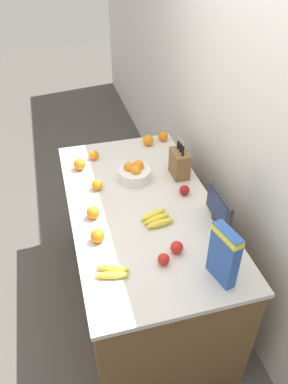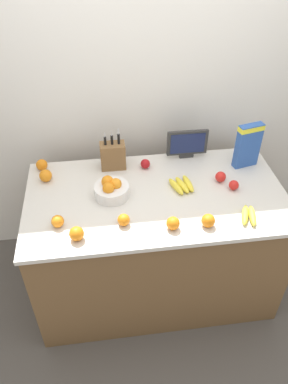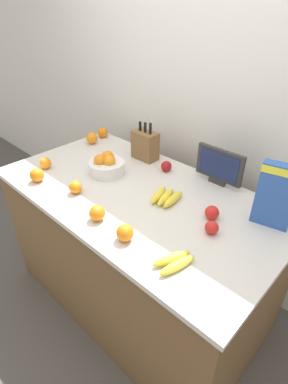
{
  "view_description": "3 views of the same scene",
  "coord_description": "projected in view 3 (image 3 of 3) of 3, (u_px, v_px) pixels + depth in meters",
  "views": [
    {
      "loc": [
        1.82,
        -0.47,
        2.49
      ],
      "look_at": [
        0.01,
        0.01,
        1.05
      ],
      "focal_mm": 35.0,
      "sensor_mm": 36.0,
      "label": 1
    },
    {
      "loc": [
        -0.33,
        -1.86,
        2.52
      ],
      "look_at": [
        -0.09,
        -0.06,
        1.01
      ],
      "focal_mm": 35.0,
      "sensor_mm": 36.0,
      "label": 2
    },
    {
      "loc": [
        1.04,
        -1.03,
        1.88
      ],
      "look_at": [
        0.09,
        -0.03,
        0.99
      ],
      "focal_mm": 28.0,
      "sensor_mm": 36.0,
      "label": 3
    }
  ],
  "objects": [
    {
      "name": "orange_front_center",
      "position": [
        45.0,
        163.0,
        1.95
      ],
      "size": [
        0.08,
        0.08,
        0.08
      ],
      "primitive_type": "sphere",
      "color": "orange",
      "rests_on": "counter"
    },
    {
      "name": "knife_block",
      "position": [
        145.0,
        145.0,
        2.04
      ],
      "size": [
        0.17,
        0.11,
        0.31
      ],
      "color": "brown",
      "rests_on": "counter"
    },
    {
      "name": "orange_mid_right",
      "position": [
        103.0,
        133.0,
        2.39
      ],
      "size": [
        0.08,
        0.08,
        0.08
      ],
      "primitive_type": "sphere",
      "color": "orange",
      "rests_on": "counter"
    },
    {
      "name": "apple_leftmost",
      "position": [
        212.0,
        228.0,
        1.41
      ],
      "size": [
        0.07,
        0.07,
        0.07
      ],
      "primitive_type": "sphere",
      "color": "red",
      "rests_on": "counter"
    },
    {
      "name": "orange_back_center",
      "position": [
        97.0,
        213.0,
        1.49
      ],
      "size": [
        0.08,
        0.08,
        0.08
      ],
      "primitive_type": "sphere",
      "color": "orange",
      "rests_on": "counter"
    },
    {
      "name": "apple_middle",
      "position": [
        212.0,
        213.0,
        1.5
      ],
      "size": [
        0.07,
        0.07,
        0.07
      ],
      "primitive_type": "sphere",
      "color": "red",
      "rests_on": "counter"
    },
    {
      "name": "banana_bunch_left",
      "position": [
        175.0,
        262.0,
        1.24
      ],
      "size": [
        0.13,
        0.2,
        0.04
      ],
      "rotation": [
        0.0,
        0.0,
        4.4
      ],
      "color": "yellow",
      "rests_on": "counter"
    },
    {
      "name": "small_monitor",
      "position": [
        219.0,
        166.0,
        1.75
      ],
      "size": [
        0.3,
        0.03,
        0.22
      ],
      "color": "#2D2D2D",
      "rests_on": "counter"
    },
    {
      "name": "orange_front_right",
      "position": [
        125.0,
        233.0,
        1.37
      ],
      "size": [
        0.08,
        0.08,
        0.08
      ],
      "primitive_type": "sphere",
      "color": "orange",
      "rests_on": "counter"
    },
    {
      "name": "orange_by_cereal",
      "position": [
        75.0,
        187.0,
        1.7
      ],
      "size": [
        0.07,
        0.07,
        0.07
      ],
      "primitive_type": "sphere",
      "color": "orange",
      "rests_on": "counter"
    },
    {
      "name": "fruit_bowl",
      "position": [
        106.0,
        165.0,
        1.89
      ],
      "size": [
        0.23,
        0.23,
        0.13
      ],
      "color": "silver",
      "rests_on": "counter"
    },
    {
      "name": "orange_near_bowl",
      "position": [
        37.0,
        175.0,
        1.81
      ],
      "size": [
        0.09,
        0.09,
        0.09
      ],
      "primitive_type": "sphere",
      "color": "orange",
      "rests_on": "counter"
    },
    {
      "name": "orange_front_left",
      "position": [
        92.0,
        138.0,
        2.28
      ],
      "size": [
        0.09,
        0.09,
        0.09
      ],
      "primitive_type": "sphere",
      "color": "orange",
      "rests_on": "counter"
    },
    {
      "name": "wall_back",
      "position": [
        209.0,
        104.0,
        1.95
      ],
      "size": [
        9.0,
        0.06,
        2.6
      ],
      "color": "silver",
      "rests_on": "ground_plane"
    },
    {
      "name": "banana_bunch_right",
      "position": [
        166.0,
        197.0,
        1.65
      ],
      "size": [
        0.17,
        0.21,
        0.04
      ],
      "rotation": [
        0.0,
        0.0,
        4.93
      ],
      "color": "yellow",
      "rests_on": "counter"
    },
    {
      "name": "ground_plane",
      "position": [
        138.0,
        296.0,
        2.25
      ],
      "size": [
        14.0,
        14.0,
        0.0
      ],
      "primitive_type": "plane",
      "color": "#514C47"
    },
    {
      "name": "counter",
      "position": [
        137.0,
        250.0,
        1.99
      ],
      "size": [
        1.71,
        0.93,
        0.94
      ],
      "color": "brown",
      "rests_on": "ground_plane"
    },
    {
      "name": "cereal_box",
      "position": [
        277.0,
        193.0,
        1.39
      ],
      "size": [
        0.19,
        0.1,
        0.33
      ],
      "rotation": [
        0.0,
        0.0,
        0.23
      ],
      "color": "#2D56A8",
      "rests_on": "counter"
    },
    {
      "name": "apple_by_knife_block",
      "position": [
        166.0,
        166.0,
        1.92
      ],
      "size": [
        0.07,
        0.07,
        0.07
      ],
      "primitive_type": "sphere",
      "color": "#A31419",
      "rests_on": "counter"
    }
  ]
}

